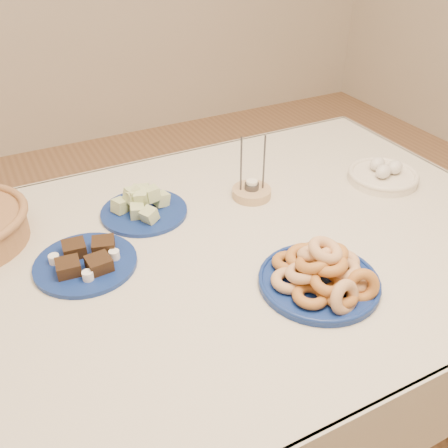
{
  "coord_description": "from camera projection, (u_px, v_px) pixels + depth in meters",
  "views": [
    {
      "loc": [
        -0.45,
        -0.92,
        1.51
      ],
      "look_at": [
        0.0,
        -0.05,
        0.85
      ],
      "focal_mm": 40.0,
      "sensor_mm": 36.0,
      "label": 1
    }
  ],
  "objects": [
    {
      "name": "dining_table",
      "position": [
        215.0,
        279.0,
        1.33
      ],
      "size": [
        1.71,
        1.11,
        0.75
      ],
      "color": "brown",
      "rests_on": "ground"
    },
    {
      "name": "melon_plate",
      "position": [
        143.0,
        206.0,
        1.39
      ],
      "size": [
        0.26,
        0.26,
        0.08
      ],
      "rotation": [
        0.0,
        0.0,
        -0.07
      ],
      "color": "navy",
      "rests_on": "dining_table"
    },
    {
      "name": "candle_holder",
      "position": [
        252.0,
        191.0,
        1.47
      ],
      "size": [
        0.15,
        0.15,
        0.19
      ],
      "rotation": [
        0.0,
        0.0,
        -0.32
      ],
      "color": "tan",
      "rests_on": "dining_table"
    },
    {
      "name": "ground",
      "position": [
        217.0,
        425.0,
        1.69
      ],
      "size": [
        5.0,
        5.0,
        0.0
      ],
      "primitive_type": "plane",
      "color": "#986B48",
      "rests_on": "ground"
    },
    {
      "name": "egg_bowl",
      "position": [
        383.0,
        175.0,
        1.54
      ],
      "size": [
        0.27,
        0.27,
        0.07
      ],
      "rotation": [
        0.0,
        0.0,
        0.33
      ],
      "color": "silver",
      "rests_on": "dining_table"
    },
    {
      "name": "brownie_plate",
      "position": [
        86.0,
        261.0,
        1.2
      ],
      "size": [
        0.28,
        0.28,
        0.04
      ],
      "rotation": [
        0.0,
        0.0,
        -0.14
      ],
      "color": "navy",
      "rests_on": "dining_table"
    },
    {
      "name": "donut_platter",
      "position": [
        322.0,
        274.0,
        1.13
      ],
      "size": [
        0.3,
        0.3,
        0.13
      ],
      "rotation": [
        0.0,
        0.0,
        0.07
      ],
      "color": "navy",
      "rests_on": "dining_table"
    }
  ]
}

